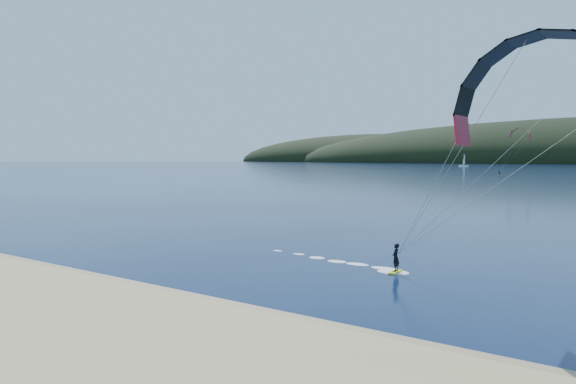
{
  "coord_description": "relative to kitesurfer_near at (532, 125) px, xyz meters",
  "views": [
    {
      "loc": [
        20.01,
        -12.95,
        6.8
      ],
      "look_at": [
        3.58,
        10.0,
        5.0
      ],
      "focal_mm": 33.61,
      "sensor_mm": 36.0,
      "label": 1
    }
  ],
  "objects": [
    {
      "name": "sailboat",
      "position": [
        -127.11,
        393.3,
        -7.43
      ],
      "size": [
        7.3,
        4.77,
        10.52
      ],
      "color": "white",
      "rests_on": "ground"
    },
    {
      "name": "kitesurfer_far",
      "position": [
        -41.28,
        185.65,
        5.64
      ],
      "size": [
        12.27,
        5.08,
        16.45
      ],
      "color": "gold",
      "rests_on": "ground"
    },
    {
      "name": "kitesurfer_near",
      "position": [
        0.0,
        0.0,
        0.0
      ],
      "size": [
        23.11,
        7.04,
        12.11
      ],
      "color": "gold",
      "rests_on": "ground"
    },
    {
      "name": "wet_sand",
      "position": [
        -14.9,
        -7.99,
        -8.16
      ],
      "size": [
        220.0,
        2.5,
        0.1
      ],
      "color": "#917A54",
      "rests_on": "ground"
    },
    {
      "name": "ground",
      "position": [
        -14.9,
        -12.49,
        -8.21
      ],
      "size": [
        1800.0,
        1800.0,
        0.0
      ],
      "primitive_type": "plane",
      "color": "#061232",
      "rests_on": "ground"
    }
  ]
}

